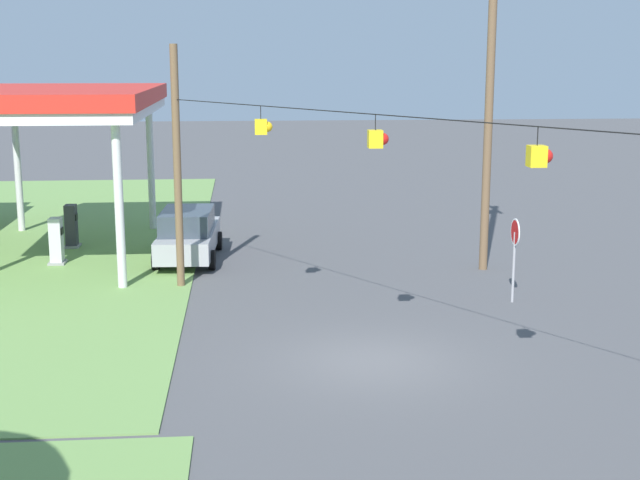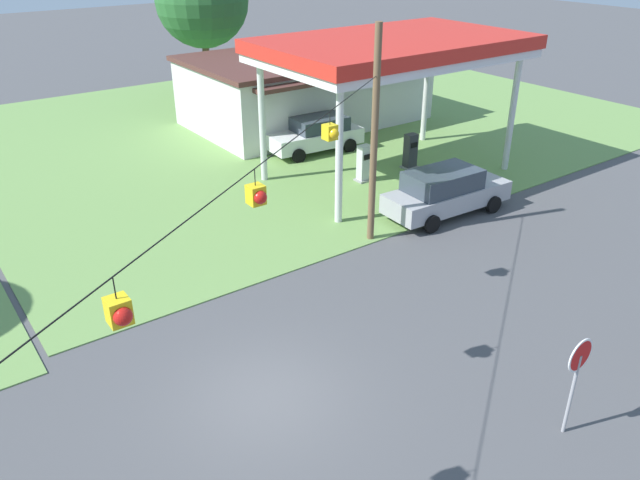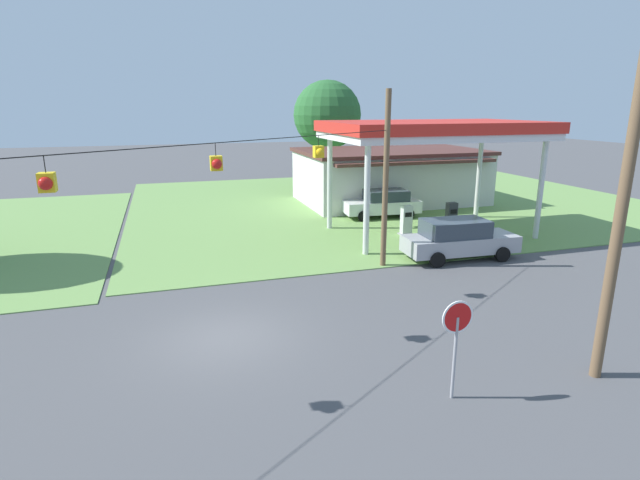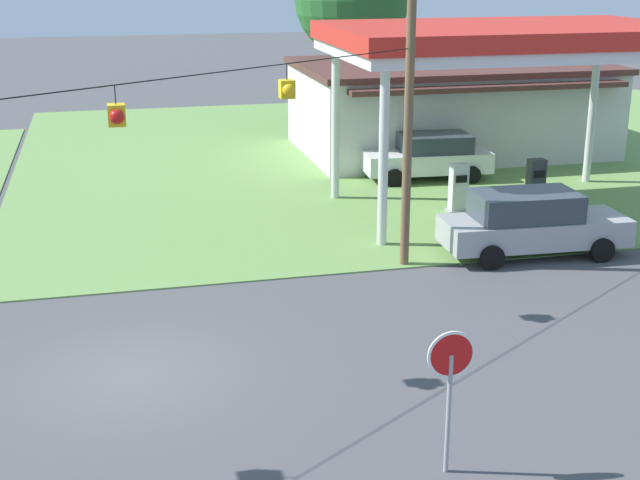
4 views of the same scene
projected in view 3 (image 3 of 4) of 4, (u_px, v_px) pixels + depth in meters
ground_plane at (226, 338)px, 15.10m from camera, size 160.00×160.00×0.00m
grass_verge_station_corner at (390, 201)px, 36.39m from camera, size 36.00×28.00×0.04m
gas_station_canopy at (434, 131)px, 25.91m from camera, size 11.04×6.76×6.00m
gas_station_store at (390, 176)px, 35.86m from camera, size 12.72×8.49×3.76m
fuel_pump_near at (406, 221)px, 26.75m from camera, size 0.71×0.56×1.65m
fuel_pump_far at (451, 218)px, 27.54m from camera, size 0.71×0.56×1.65m
car_at_pumps_front at (458, 239)px, 22.66m from camera, size 5.26×2.29×1.83m
car_at_pumps_rear at (383, 203)px, 31.05m from camera, size 4.82×2.38×1.73m
stop_sign_roadside at (457, 328)px, 11.55m from camera, size 0.80×0.08×2.50m
utility_pole_main at (638, 115)px, 11.29m from camera, size 2.20×0.44×11.93m
signal_span_gantry at (219, 208)px, 14.03m from camera, size 15.15×10.24×7.46m
tree_behind_station at (327, 115)px, 41.25m from camera, size 5.60×5.60×8.82m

